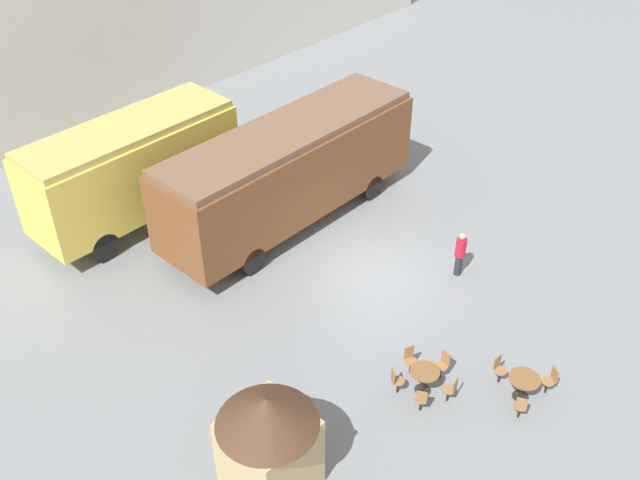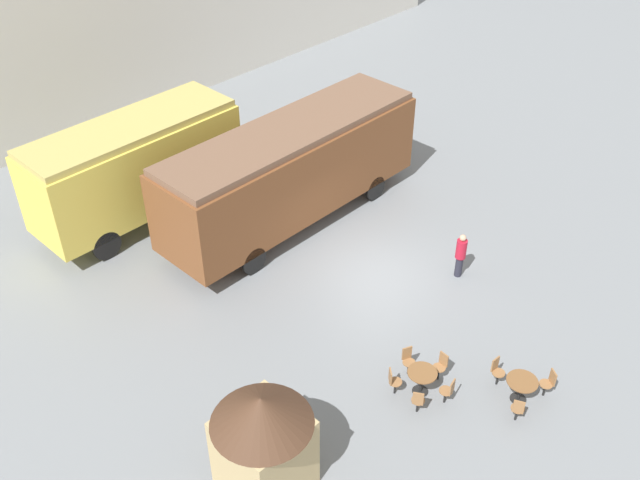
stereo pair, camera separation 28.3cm
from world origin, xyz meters
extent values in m
plane|color=gray|center=(0.00, 0.00, 0.00)|extent=(80.00, 80.00, 0.00)
cube|color=silver|center=(0.00, 15.20, 4.50)|extent=(44.00, 0.15, 9.00)
cube|color=#E0C64C|center=(-3.37, 8.12, 2.09)|extent=(7.49, 2.56, 2.83)
cube|color=tan|center=(-3.37, 8.12, 3.63)|extent=(7.34, 2.36, 0.24)
cylinder|color=black|center=(-1.12, 6.90, 0.52)|extent=(1.04, 0.12, 1.04)
cylinder|color=black|center=(-1.12, 9.34, 0.52)|extent=(1.04, 0.12, 1.04)
cylinder|color=black|center=(-5.61, 6.90, 0.52)|extent=(1.04, 0.12, 1.04)
cylinder|color=black|center=(-5.61, 9.34, 0.52)|extent=(1.04, 0.12, 1.04)
cube|color=brown|center=(0.30, 4.14, 2.03)|extent=(10.12, 2.78, 2.82)
cube|color=brown|center=(0.30, 4.14, 3.56)|extent=(9.91, 2.56, 0.24)
cylinder|color=black|center=(3.34, 2.81, 0.48)|extent=(0.95, 0.12, 0.95)
cylinder|color=black|center=(3.34, 5.47, 0.48)|extent=(0.95, 0.12, 0.95)
cylinder|color=black|center=(-2.73, 2.81, 0.48)|extent=(0.95, 0.12, 0.95)
cylinder|color=black|center=(-2.73, 5.47, 0.48)|extent=(0.95, 0.12, 0.95)
cylinder|color=black|center=(-1.45, -6.28, 0.01)|extent=(0.44, 0.44, 0.02)
cylinder|color=black|center=(-1.45, -6.28, 0.35)|extent=(0.08, 0.08, 0.67)
cylinder|color=brown|center=(-1.45, -6.28, 0.70)|extent=(0.84, 0.84, 0.03)
cylinder|color=black|center=(-3.05, -4.23, 0.01)|extent=(0.44, 0.44, 0.02)
cylinder|color=black|center=(-3.05, -4.23, 0.37)|extent=(0.08, 0.08, 0.69)
cylinder|color=brown|center=(-3.05, -4.23, 0.73)|extent=(0.80, 0.80, 0.03)
cylinder|color=black|center=(-0.86, -6.69, 0.21)|extent=(0.06, 0.06, 0.42)
cylinder|color=olive|center=(-0.86, -6.69, 0.43)|extent=(0.36, 0.36, 0.03)
cube|color=olive|center=(-0.73, -6.78, 0.66)|extent=(0.20, 0.26, 0.42)
cylinder|color=black|center=(-1.39, -5.57, 0.21)|extent=(0.06, 0.06, 0.42)
cylinder|color=olive|center=(-1.39, -5.57, 0.43)|extent=(0.36, 0.36, 0.03)
cube|color=olive|center=(-1.37, -5.41, 0.66)|extent=(0.29, 0.06, 0.42)
cylinder|color=black|center=(-2.10, -6.59, 0.21)|extent=(0.06, 0.06, 0.42)
cylinder|color=olive|center=(-2.10, -6.59, 0.43)|extent=(0.36, 0.36, 0.03)
cube|color=olive|center=(-2.24, -6.66, 0.66)|extent=(0.16, 0.28, 0.42)
cylinder|color=black|center=(-2.35, -4.30, 0.21)|extent=(0.06, 0.06, 0.42)
cylinder|color=olive|center=(-2.35, -4.30, 0.43)|extent=(0.36, 0.36, 0.03)
cube|color=olive|center=(-2.20, -4.31, 0.66)|extent=(0.07, 0.29, 0.42)
cylinder|color=black|center=(-2.76, -3.58, 0.21)|extent=(0.06, 0.06, 0.42)
cylinder|color=olive|center=(-2.76, -3.58, 0.43)|extent=(0.36, 0.36, 0.03)
cube|color=olive|center=(-2.70, -3.44, 0.66)|extent=(0.28, 0.15, 0.42)
cylinder|color=black|center=(-3.57, -3.76, 0.21)|extent=(0.06, 0.06, 0.42)
cylinder|color=olive|center=(-3.57, -3.76, 0.43)|extent=(0.36, 0.36, 0.03)
cube|color=olive|center=(-3.68, -3.66, 0.66)|extent=(0.22, 0.24, 0.42)
cylinder|color=black|center=(-3.65, -4.58, 0.21)|extent=(0.06, 0.06, 0.42)
cylinder|color=olive|center=(-3.65, -4.58, 0.43)|extent=(0.36, 0.36, 0.03)
cube|color=olive|center=(-3.78, -4.66, 0.66)|extent=(0.18, 0.27, 0.42)
cylinder|color=black|center=(-2.90, -4.91, 0.21)|extent=(0.06, 0.06, 0.42)
cylinder|color=olive|center=(-2.90, -4.91, 0.43)|extent=(0.36, 0.36, 0.03)
cube|color=olive|center=(-2.86, -5.06, 0.66)|extent=(0.29, 0.10, 0.42)
cylinder|color=#262633|center=(1.76, -2.08, 0.37)|extent=(0.24, 0.24, 0.74)
cylinder|color=#B2192D|center=(1.76, -2.08, 1.08)|extent=(0.34, 0.34, 0.66)
sphere|color=tan|center=(1.76, -2.08, 1.51)|extent=(0.22, 0.22, 0.22)
cube|color=tan|center=(-7.86, -3.32, 1.10)|extent=(1.80, 1.80, 2.20)
cone|color=#472D1E|center=(-7.86, -3.32, 2.60)|extent=(2.34, 2.34, 0.80)
camera|label=1|loc=(-14.51, -11.09, 14.79)|focal=40.00mm
camera|label=2|loc=(-14.32, -11.29, 14.79)|focal=40.00mm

